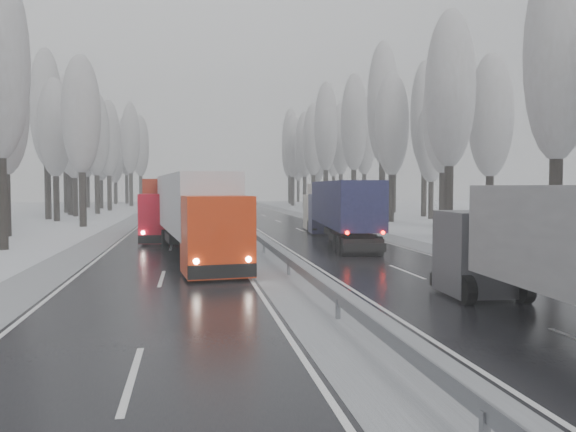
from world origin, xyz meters
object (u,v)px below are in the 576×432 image
object	(u,v)px
truck_cream_box	(334,206)
truck_red_white	(195,209)
box_truck_distant	(232,200)
truck_red_red	(171,203)
truck_blue_box	(341,207)

from	to	relation	value
truck_cream_box	truck_red_white	world-z (taller)	truck_red_white
box_truck_distant	truck_red_red	xyz separation A→B (m)	(-9.18, -59.62, 1.23)
truck_blue_box	truck_cream_box	size ratio (longest dim) A/B	1.03
truck_red_white	truck_red_red	distance (m)	14.19
truck_cream_box	truck_red_red	distance (m)	12.46
truck_blue_box	truck_cream_box	distance (m)	4.30
box_truck_distant	truck_red_red	world-z (taller)	truck_red_red
truck_blue_box	box_truck_distant	bearing A→B (deg)	97.45
truck_blue_box	truck_red_red	size ratio (longest dim) A/B	0.96
truck_blue_box	truck_red_red	distance (m)	13.82
box_truck_distant	truck_red_red	size ratio (longest dim) A/B	0.40
truck_cream_box	truck_red_white	bearing A→B (deg)	-130.61
truck_red_red	truck_cream_box	bearing A→B (deg)	-14.43
box_truck_distant	truck_red_red	bearing A→B (deg)	-100.89
truck_red_white	truck_red_red	size ratio (longest dim) A/B	1.03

